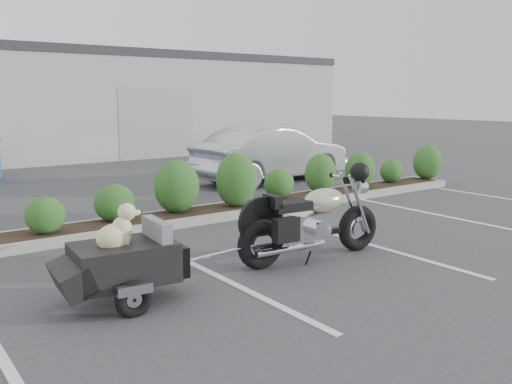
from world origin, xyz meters
TOP-DOWN VIEW (x-y plane):
  - ground at (0.00, 0.00)m, footprint 90.00×90.00m
  - planter_kerb at (1.00, 2.20)m, footprint 12.00×1.00m
  - building at (0.00, 17.00)m, footprint 26.00×10.00m
  - motorcycle at (-0.03, -0.99)m, footprint 2.39×0.81m
  - pet_trailer at (-2.82, -0.97)m, footprint 1.92×1.08m
  - sedan at (3.97, 5.04)m, footprint 4.63×1.93m

SIDE VIEW (x-z plane):
  - ground at x=0.00m, z-range 0.00..0.00m
  - planter_kerb at x=1.00m, z-range 0.00..0.15m
  - pet_trailer at x=-2.82m, z-range -0.09..1.05m
  - motorcycle at x=-0.03m, z-range -0.14..1.23m
  - sedan at x=3.97m, z-range 0.00..1.49m
  - building at x=0.00m, z-range 0.00..4.00m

